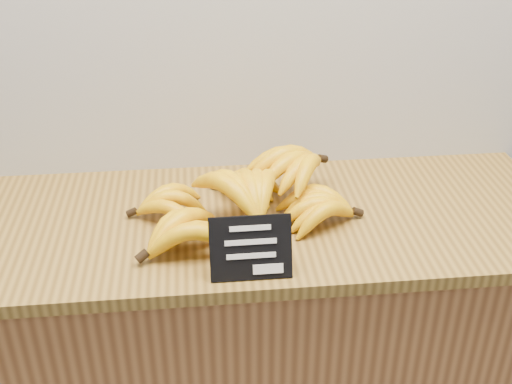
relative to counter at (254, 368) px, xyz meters
name	(u,v)px	position (x,y,z in m)	size (l,w,h in m)	color
counter	(254,368)	(0.00, 0.00, 0.00)	(1.41, 0.50, 0.90)	#9C6232
counter_top	(254,221)	(0.00, 0.00, 0.47)	(1.42, 0.54, 0.03)	olive
chalkboard_sign	(251,248)	(-0.03, -0.22, 0.54)	(0.16, 0.01, 0.13)	black
banana_pile	(242,197)	(-0.03, -0.01, 0.54)	(0.52, 0.37, 0.13)	#EFB709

